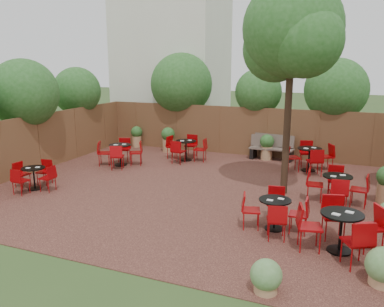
% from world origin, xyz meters
% --- Properties ---
extents(ground, '(80.00, 80.00, 0.00)m').
position_xyz_m(ground, '(0.00, 0.00, 0.00)').
color(ground, '#354F23').
rests_on(ground, ground).
extents(courtyard_paving, '(12.00, 10.00, 0.02)m').
position_xyz_m(courtyard_paving, '(0.00, 0.00, 0.01)').
color(courtyard_paving, '#341A15').
rests_on(courtyard_paving, ground).
extents(fence_back, '(12.00, 0.08, 2.00)m').
position_xyz_m(fence_back, '(0.00, 5.00, 1.00)').
color(fence_back, '#4F301D').
rests_on(fence_back, ground).
extents(fence_left, '(0.08, 10.00, 2.00)m').
position_xyz_m(fence_left, '(-6.00, 0.00, 1.00)').
color(fence_left, '#4F301D').
rests_on(fence_left, ground).
extents(neighbour_building, '(5.00, 4.00, 8.00)m').
position_xyz_m(neighbour_building, '(-4.50, 8.00, 4.00)').
color(neighbour_building, silver).
rests_on(neighbour_building, ground).
extents(overhang_foliage, '(15.55, 10.69, 2.74)m').
position_xyz_m(overhang_foliage, '(-1.71, 3.00, 2.71)').
color(overhang_foliage, '#23561C').
rests_on(overhang_foliage, ground).
extents(courtyard_tree, '(2.82, 2.72, 6.01)m').
position_xyz_m(courtyard_tree, '(2.47, 0.67, 4.49)').
color(courtyard_tree, black).
rests_on(courtyard_tree, courtyard_paving).
extents(park_bench_left, '(1.53, 0.53, 0.94)m').
position_xyz_m(park_bench_left, '(1.24, 4.63, 0.50)').
color(park_bench_left, brown).
rests_on(park_bench_left, courtyard_paving).
extents(park_bench_right, '(1.65, 0.71, 0.99)m').
position_xyz_m(park_bench_right, '(1.39, 4.63, 0.53)').
color(park_bench_right, brown).
rests_on(park_bench_right, courtyard_paving).
extents(bistro_tables, '(10.30, 7.83, 0.96)m').
position_xyz_m(bistro_tables, '(0.87, 0.48, 0.47)').
color(bistro_tables, black).
rests_on(bistro_tables, courtyard_paving).
extents(planters, '(10.54, 4.43, 1.06)m').
position_xyz_m(planters, '(-0.01, 3.45, 0.57)').
color(planters, '#A97D54').
rests_on(planters, courtyard_paving).
extents(low_shrubs, '(2.72, 4.23, 0.69)m').
position_xyz_m(low_shrubs, '(4.59, -2.90, 0.34)').
color(low_shrubs, '#A97D54').
rests_on(low_shrubs, courtyard_paving).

